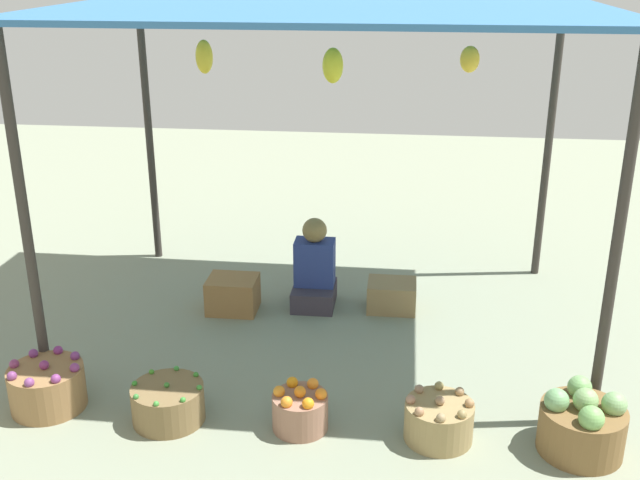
{
  "coord_description": "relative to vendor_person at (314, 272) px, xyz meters",
  "views": [
    {
      "loc": [
        0.58,
        -5.62,
        2.87
      ],
      "look_at": [
        0.0,
        -0.6,
        0.95
      ],
      "focal_mm": 42.48,
      "sensor_mm": 36.0,
      "label": 1
    }
  ],
  "objects": [
    {
      "name": "ground_plane",
      "position": [
        0.16,
        -0.32,
        -0.3
      ],
      "size": [
        14.0,
        14.0,
        0.0
      ],
      "primitive_type": "plane",
      "color": "gray"
    },
    {
      "name": "market_stall_structure",
      "position": [
        0.16,
        -0.31,
        2.06
      ],
      "size": [
        4.01,
        2.78,
        2.51
      ],
      "color": "#38332D",
      "rests_on": "ground"
    },
    {
      "name": "vendor_person",
      "position": [
        0.0,
        0.0,
        0.0
      ],
      "size": [
        0.36,
        0.44,
        0.78
      ],
      "color": "#39333F",
      "rests_on": "ground"
    },
    {
      "name": "basket_purple_onions",
      "position": [
        -1.58,
        -1.8,
        -0.15
      ],
      "size": [
        0.5,
        0.5,
        0.35
      ],
      "color": "olive",
      "rests_on": "ground"
    },
    {
      "name": "basket_green_chilies",
      "position": [
        -0.73,
        -1.85,
        -0.17
      ],
      "size": [
        0.47,
        0.47,
        0.28
      ],
      "color": "olive",
      "rests_on": "ground"
    },
    {
      "name": "basket_oranges",
      "position": [
        0.14,
        -1.84,
        -0.17
      ],
      "size": [
        0.36,
        0.36,
        0.3
      ],
      "color": "#976B55",
      "rests_on": "ground"
    },
    {
      "name": "basket_potatoes",
      "position": [
        1.01,
        -1.85,
        -0.17
      ],
      "size": [
        0.43,
        0.43,
        0.3
      ],
      "color": "#9A8152",
      "rests_on": "ground"
    },
    {
      "name": "basket_cabbages",
      "position": [
        1.87,
        -1.88,
        -0.11
      ],
      "size": [
        0.52,
        0.52,
        0.43
      ],
      "color": "brown",
      "rests_on": "ground"
    },
    {
      "name": "wooden_crate_near_vendor",
      "position": [
        0.67,
        -0.02,
        -0.17
      ],
      "size": [
        0.41,
        0.33,
        0.25
      ],
      "primitive_type": "cube",
      "color": "olive",
      "rests_on": "ground"
    },
    {
      "name": "wooden_crate_stacked_rear",
      "position": [
        -0.68,
        -0.21,
        -0.15
      ],
      "size": [
        0.42,
        0.34,
        0.3
      ],
      "primitive_type": "cube",
      "color": "olive",
      "rests_on": "ground"
    }
  ]
}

